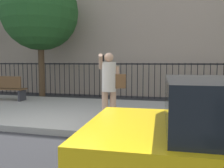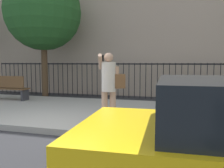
# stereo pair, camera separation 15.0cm
# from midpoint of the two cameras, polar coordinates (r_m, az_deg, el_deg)

# --- Properties ---
(ground_plane) EXTENTS (60.00, 60.00, 0.00)m
(ground_plane) POSITION_cam_midpoint_polar(r_m,az_deg,el_deg) (5.67, -16.62, -11.59)
(ground_plane) COLOR #28282B
(sidewalk) EXTENTS (28.00, 4.40, 0.15)m
(sidewalk) POSITION_cam_midpoint_polar(r_m,az_deg,el_deg) (7.54, -7.68, -6.61)
(sidewalk) COLOR #9E9B93
(sidewalk) RESTS_ON ground
(iron_fence) EXTENTS (12.03, 0.04, 1.60)m
(iron_fence) POSITION_cam_midpoint_polar(r_m,az_deg,el_deg) (10.90, -0.07, 2.12)
(iron_fence) COLOR black
(iron_fence) RESTS_ON ground
(pedestrian_on_phone) EXTENTS (0.71, 0.52, 1.70)m
(pedestrian_on_phone) POSITION_cam_midpoint_polar(r_m,az_deg,el_deg) (5.64, 0.21, 0.36)
(pedestrian_on_phone) COLOR tan
(pedestrian_on_phone) RESTS_ON sidewalk
(street_bench) EXTENTS (1.60, 0.45, 0.95)m
(street_bench) POSITION_cam_midpoint_polar(r_m,az_deg,el_deg) (9.99, -23.60, -0.74)
(street_bench) COLOR brown
(street_bench) RESTS_ON sidewalk
(street_tree_far) EXTENTS (3.30, 3.30, 5.44)m
(street_tree_far) POSITION_cam_midpoint_polar(r_m,az_deg,el_deg) (11.02, -16.02, 16.37)
(street_tree_far) COLOR #4C3823
(street_tree_far) RESTS_ON ground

